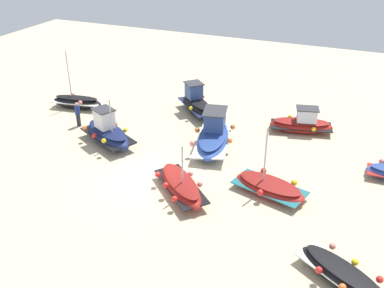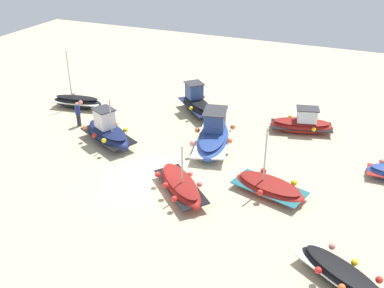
{
  "view_description": "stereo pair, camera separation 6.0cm",
  "coord_description": "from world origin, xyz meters",
  "px_view_note": "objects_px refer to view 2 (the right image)",
  "views": [
    {
      "loc": [
        -9.45,
        16.94,
        12.11
      ],
      "look_at": [
        -1.11,
        -2.66,
        0.9
      ],
      "focal_mm": 41.48,
      "sensor_mm": 36.0,
      "label": 1
    },
    {
      "loc": [
        -9.51,
        16.92,
        12.11
      ],
      "look_at": [
        -1.11,
        -2.66,
        0.9
      ],
      "focal_mm": 41.48,
      "sensor_mm": 36.0,
      "label": 2
    }
  ],
  "objects_px": {
    "fishing_boat_2": "(77,102)",
    "fishing_boat_5": "(197,104)",
    "fishing_boat_3": "(108,133)",
    "fishing_boat_1": "(269,187)",
    "fishing_boat_0": "(342,275)",
    "fishing_boat_8": "(213,136)",
    "fishing_boat_4": "(302,124)",
    "person_walking": "(78,113)",
    "fishing_boat_6": "(180,186)"
  },
  "relations": [
    {
      "from": "fishing_boat_6",
      "to": "person_walking",
      "type": "relative_size",
      "value": 2.36
    },
    {
      "from": "fishing_boat_8",
      "to": "fishing_boat_4",
      "type": "bearing_deg",
      "value": -60.01
    },
    {
      "from": "fishing_boat_1",
      "to": "fishing_boat_8",
      "type": "relative_size",
      "value": 0.78
    },
    {
      "from": "fishing_boat_4",
      "to": "fishing_boat_8",
      "type": "relative_size",
      "value": 0.8
    },
    {
      "from": "fishing_boat_5",
      "to": "fishing_boat_3",
      "type": "bearing_deg",
      "value": 106.82
    },
    {
      "from": "fishing_boat_1",
      "to": "fishing_boat_3",
      "type": "height_order",
      "value": "fishing_boat_1"
    },
    {
      "from": "fishing_boat_5",
      "to": "person_walking",
      "type": "distance_m",
      "value": 7.74
    },
    {
      "from": "fishing_boat_3",
      "to": "fishing_boat_8",
      "type": "height_order",
      "value": "fishing_boat_3"
    },
    {
      "from": "fishing_boat_2",
      "to": "fishing_boat_3",
      "type": "distance_m",
      "value": 6.1
    },
    {
      "from": "fishing_boat_3",
      "to": "fishing_boat_4",
      "type": "distance_m",
      "value": 11.81
    },
    {
      "from": "fishing_boat_1",
      "to": "person_walking",
      "type": "xyz_separation_m",
      "value": [
        13.01,
        -2.75,
        0.56
      ]
    },
    {
      "from": "fishing_boat_8",
      "to": "fishing_boat_1",
      "type": "bearing_deg",
      "value": -142.54
    },
    {
      "from": "fishing_boat_1",
      "to": "fishing_boat_4",
      "type": "xyz_separation_m",
      "value": [
        -0.13,
        -7.48,
        0.15
      ]
    },
    {
      "from": "fishing_boat_5",
      "to": "fishing_boat_4",
      "type": "bearing_deg",
      "value": -136.01
    },
    {
      "from": "fishing_boat_4",
      "to": "fishing_boat_5",
      "type": "bearing_deg",
      "value": 165.97
    },
    {
      "from": "fishing_boat_6",
      "to": "fishing_boat_0",
      "type": "bearing_deg",
      "value": -157.65
    },
    {
      "from": "fishing_boat_4",
      "to": "fishing_boat_5",
      "type": "height_order",
      "value": "fishing_boat_5"
    },
    {
      "from": "fishing_boat_0",
      "to": "fishing_boat_3",
      "type": "bearing_deg",
      "value": -172.35
    },
    {
      "from": "fishing_boat_8",
      "to": "person_walking",
      "type": "relative_size",
      "value": 3.12
    },
    {
      "from": "fishing_boat_3",
      "to": "fishing_boat_1",
      "type": "bearing_deg",
      "value": -160.91
    },
    {
      "from": "fishing_boat_1",
      "to": "fishing_boat_5",
      "type": "relative_size",
      "value": 1.06
    },
    {
      "from": "fishing_boat_3",
      "to": "person_walking",
      "type": "distance_m",
      "value": 3.28
    },
    {
      "from": "fishing_boat_2",
      "to": "fishing_boat_6",
      "type": "relative_size",
      "value": 1.06
    },
    {
      "from": "fishing_boat_4",
      "to": "fishing_boat_5",
      "type": "distance_m",
      "value": 7.04
    },
    {
      "from": "fishing_boat_6",
      "to": "fishing_boat_8",
      "type": "height_order",
      "value": "fishing_boat_6"
    },
    {
      "from": "fishing_boat_4",
      "to": "fishing_boat_5",
      "type": "xyz_separation_m",
      "value": [
        7.03,
        -0.0,
        0.17
      ]
    },
    {
      "from": "fishing_boat_2",
      "to": "person_walking",
      "type": "height_order",
      "value": "fishing_boat_2"
    },
    {
      "from": "fishing_boat_4",
      "to": "fishing_boat_0",
      "type": "bearing_deg",
      "value": -86.82
    },
    {
      "from": "fishing_boat_4",
      "to": "person_walking",
      "type": "height_order",
      "value": "person_walking"
    },
    {
      "from": "fishing_boat_0",
      "to": "fishing_boat_1",
      "type": "xyz_separation_m",
      "value": [
        3.88,
        -4.64,
        -0.01
      ]
    },
    {
      "from": "fishing_boat_6",
      "to": "person_walking",
      "type": "distance_m",
      "value": 10.13
    },
    {
      "from": "fishing_boat_4",
      "to": "fishing_boat_6",
      "type": "relative_size",
      "value": 1.06
    },
    {
      "from": "fishing_boat_2",
      "to": "fishing_boat_5",
      "type": "height_order",
      "value": "fishing_boat_2"
    },
    {
      "from": "fishing_boat_1",
      "to": "person_walking",
      "type": "relative_size",
      "value": 2.43
    },
    {
      "from": "fishing_boat_6",
      "to": "fishing_boat_8",
      "type": "xyz_separation_m",
      "value": [
        0.27,
        -5.16,
        0.22
      ]
    },
    {
      "from": "fishing_boat_3",
      "to": "fishing_boat_8",
      "type": "xyz_separation_m",
      "value": [
        -5.82,
        -2.04,
        0.01
      ]
    },
    {
      "from": "fishing_boat_1",
      "to": "fishing_boat_6",
      "type": "height_order",
      "value": "fishing_boat_1"
    },
    {
      "from": "fishing_boat_0",
      "to": "fishing_boat_1",
      "type": "distance_m",
      "value": 6.05
    },
    {
      "from": "fishing_boat_0",
      "to": "fishing_boat_8",
      "type": "distance_m",
      "value": 11.45
    },
    {
      "from": "fishing_boat_3",
      "to": "fishing_boat_4",
      "type": "bearing_deg",
      "value": -121.94
    },
    {
      "from": "fishing_boat_0",
      "to": "fishing_boat_5",
      "type": "relative_size",
      "value": 1.03
    },
    {
      "from": "fishing_boat_1",
      "to": "fishing_boat_4",
      "type": "bearing_deg",
      "value": 104.52
    },
    {
      "from": "fishing_boat_2",
      "to": "person_walking",
      "type": "relative_size",
      "value": 2.51
    },
    {
      "from": "fishing_boat_4",
      "to": "fishing_boat_2",
      "type": "bearing_deg",
      "value": 174.9
    },
    {
      "from": "fishing_boat_8",
      "to": "fishing_boat_5",
      "type": "bearing_deg",
      "value": 21.2
    },
    {
      "from": "fishing_boat_3",
      "to": "person_walking",
      "type": "height_order",
      "value": "fishing_boat_3"
    },
    {
      "from": "fishing_boat_2",
      "to": "fishing_boat_8",
      "type": "height_order",
      "value": "fishing_boat_2"
    },
    {
      "from": "fishing_boat_0",
      "to": "fishing_boat_6",
      "type": "height_order",
      "value": "fishing_boat_6"
    },
    {
      "from": "fishing_boat_4",
      "to": "fishing_boat_8",
      "type": "xyz_separation_m",
      "value": [
        4.32,
        4.01,
        0.15
      ]
    },
    {
      "from": "person_walking",
      "to": "fishing_boat_5",
      "type": "bearing_deg",
      "value": -51.86
    }
  ]
}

